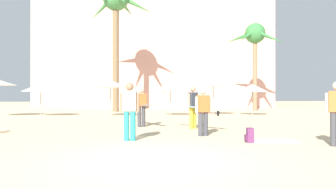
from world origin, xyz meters
The scene contains 16 objects.
ground centered at (0.00, 0.00, 0.00)m, with size 120.00×120.00×0.00m, color beige.
hotel_pink centered at (3.51, 30.88, 6.12)m, with size 21.68×10.51×12.23m, color #DB9989.
hotel_tower_gray centered at (-5.83, 38.44, 14.64)m, with size 16.10×10.33×29.27m, color gray.
palm_tree_far_left centered at (-2.27, 19.51, 8.71)m, with size 5.63×6.14×10.66m.
palm_tree_left centered at (9.79, 19.67, 6.35)m, with size 5.08×5.04×7.69m.
cafe_umbrella_0 centered at (1.72, 13.76, 1.93)m, with size 2.18×2.18×2.18m.
cafe_umbrella_1 centered at (4.75, 14.32, 2.19)m, with size 2.38×2.38×2.37m.
cafe_umbrella_2 centered at (-2.19, 13.62, 2.11)m, with size 2.43×2.43×2.36m.
cafe_umbrella_3 centered at (7.24, 13.56, 1.86)m, with size 2.07×2.07×2.13m.
cafe_umbrella_4 centered at (-6.72, 14.27, 1.88)m, with size 2.44×2.44×2.14m.
beach_towel centered at (3.65, 2.51, 0.01)m, with size 1.51×0.84×0.01m, color white.
backpack centered at (2.92, 2.34, 0.20)m, with size 0.28×0.33×0.42m.
person_mid_left centered at (1.89, 6.02, 0.95)m, with size 2.21×2.19×1.76m.
person_far_right centered at (-0.22, 7.16, 0.92)m, with size 1.46×3.10×1.71m.
person_mid_center centered at (1.85, 3.85, 0.90)m, with size 0.60×0.34×1.64m.
person_near_right centered at (-0.60, 2.96, 0.97)m, with size 0.61×0.28×1.76m.
Camera 1 is at (-0.30, -6.43, 1.39)m, focal length 32.85 mm.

